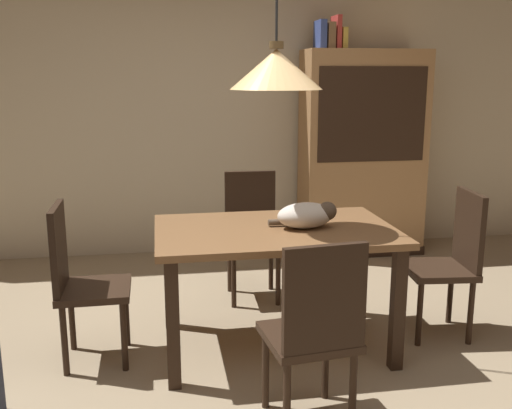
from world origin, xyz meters
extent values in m
plane|color=#998466|center=(0.00, 0.00, 0.00)|extent=(10.00, 10.00, 0.00)
cube|color=beige|center=(0.00, 2.65, 1.45)|extent=(6.40, 0.10, 2.90)
cube|color=brown|center=(0.13, 0.51, 0.73)|extent=(1.40, 0.90, 0.04)
cube|color=black|center=(-0.49, 0.12, 0.35)|extent=(0.07, 0.07, 0.71)
cube|color=black|center=(0.75, 0.12, 0.35)|extent=(0.07, 0.07, 0.71)
cube|color=black|center=(-0.49, 0.90, 0.35)|extent=(0.07, 0.07, 0.71)
cube|color=black|center=(0.75, 0.90, 0.35)|extent=(0.07, 0.07, 0.71)
cube|color=black|center=(-0.92, 0.51, 0.43)|extent=(0.40, 0.40, 0.04)
cube|color=black|center=(-1.10, 0.51, 0.69)|extent=(0.04, 0.38, 0.48)
cylinder|color=black|center=(-0.75, 0.35, 0.21)|extent=(0.04, 0.04, 0.41)
cylinder|color=black|center=(-0.76, 0.67, 0.21)|extent=(0.04, 0.04, 0.41)
cylinder|color=black|center=(-1.07, 0.35, 0.21)|extent=(0.04, 0.04, 0.41)
cylinder|color=black|center=(-1.08, 0.67, 0.21)|extent=(0.04, 0.04, 0.41)
cube|color=black|center=(0.13, -0.29, 0.43)|extent=(0.44, 0.44, 0.04)
cube|color=black|center=(0.15, -0.47, 0.69)|extent=(0.38, 0.08, 0.48)
cylinder|color=black|center=(0.27, -0.11, 0.21)|extent=(0.04, 0.04, 0.41)
cylinder|color=black|center=(-0.04, -0.15, 0.21)|extent=(0.04, 0.04, 0.41)
cylinder|color=black|center=(0.31, -0.43, 0.21)|extent=(0.04, 0.04, 0.41)
cylinder|color=black|center=(-0.01, -0.47, 0.21)|extent=(0.04, 0.04, 0.41)
cube|color=black|center=(1.18, 0.51, 0.43)|extent=(0.44, 0.44, 0.04)
cube|color=black|center=(1.36, 0.49, 0.69)|extent=(0.08, 0.38, 0.48)
cylinder|color=black|center=(1.04, 0.69, 0.21)|extent=(0.04, 0.04, 0.41)
cylinder|color=black|center=(1.01, 0.37, 0.21)|extent=(0.04, 0.04, 0.41)
cylinder|color=black|center=(1.36, 0.65, 0.21)|extent=(0.04, 0.04, 0.41)
cylinder|color=black|center=(1.33, 0.34, 0.21)|extent=(0.04, 0.04, 0.41)
cube|color=black|center=(0.13, 1.31, 0.43)|extent=(0.41, 0.41, 0.04)
cube|color=black|center=(0.14, 1.49, 0.69)|extent=(0.38, 0.05, 0.48)
cylinder|color=black|center=(-0.03, 1.16, 0.21)|extent=(0.04, 0.04, 0.41)
cylinder|color=black|center=(0.29, 1.15, 0.21)|extent=(0.04, 0.04, 0.41)
cylinder|color=black|center=(-0.02, 1.48, 0.21)|extent=(0.04, 0.04, 0.41)
cylinder|color=black|center=(0.30, 1.47, 0.21)|extent=(0.04, 0.04, 0.41)
ellipsoid|color=beige|center=(0.31, 0.49, 0.82)|extent=(0.37, 0.27, 0.15)
sphere|color=brown|center=(0.44, 0.47, 0.85)|extent=(0.11, 0.11, 0.11)
cylinder|color=brown|center=(0.19, 0.55, 0.78)|extent=(0.18, 0.04, 0.04)
cone|color=#E5B775|center=(0.13, 0.51, 1.66)|extent=(0.52, 0.52, 0.22)
cylinder|color=#513D23|center=(0.13, 0.51, 1.79)|extent=(0.08, 0.08, 0.04)
cube|color=#A87A4C|center=(1.31, 2.32, 0.93)|extent=(1.10, 0.44, 1.85)
cube|color=black|center=(1.31, 2.10, 1.29)|extent=(0.97, 0.01, 0.81)
cube|color=black|center=(1.31, 2.32, 0.04)|extent=(1.12, 0.45, 0.08)
cube|color=#384C93|center=(0.89, 2.32, 1.97)|extent=(0.06, 0.24, 0.24)
cube|color=brown|center=(0.96, 2.32, 1.96)|extent=(0.06, 0.24, 0.22)
cube|color=#B73833|center=(1.03, 2.32, 1.99)|extent=(0.04, 0.22, 0.28)
cube|color=gold|center=(1.09, 2.32, 1.94)|extent=(0.04, 0.20, 0.18)
camera|label=1|loc=(-0.53, -2.74, 1.63)|focal=40.87mm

